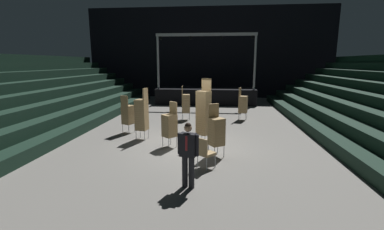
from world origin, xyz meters
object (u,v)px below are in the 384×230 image
chair_stack_mid_centre (186,103)px  chair_stack_rear_right (142,114)px  stage_riser (206,95)px  loose_chair_near_man (205,151)px  chair_stack_mid_right (204,112)px  chair_stack_rear_left (243,104)px  chair_stack_mid_left (128,114)px  chair_stack_front_left (170,125)px  man_with_tie (188,152)px  chair_stack_front_right (216,131)px

chair_stack_mid_centre → chair_stack_rear_right: bearing=-26.5°
stage_riser → chair_stack_rear_right: size_ratio=3.54×
loose_chair_near_man → chair_stack_mid_centre: bearing=142.5°
chair_stack_mid_right → chair_stack_rear_right: chair_stack_mid_right is taller
stage_riser → chair_stack_rear_left: bearing=-68.6°
chair_stack_mid_centre → chair_stack_rear_left: size_ratio=1.05×
chair_stack_mid_left → loose_chair_near_man: bearing=-21.5°
chair_stack_mid_left → stage_riser: bearing=96.4°
chair_stack_front_left → chair_stack_mid_right: bearing=-119.1°
chair_stack_rear_right → loose_chair_near_man: bearing=-126.6°
chair_stack_rear_right → chair_stack_mid_centre: bearing=-8.5°
chair_stack_mid_left → chair_stack_mid_centre: bearing=78.2°
stage_riser → chair_stack_mid_right: 10.80m
man_with_tie → chair_stack_mid_centre: chair_stack_mid_centre is taller
chair_stack_front_right → chair_stack_mid_centre: 6.10m
chair_stack_mid_left → chair_stack_mid_right: 3.82m
chair_stack_mid_left → chair_stack_rear_right: (0.94, -0.99, 0.21)m
chair_stack_mid_centre → loose_chair_near_man: 7.07m
stage_riser → chair_stack_mid_left: size_ratio=4.42×
chair_stack_mid_right → loose_chair_near_man: size_ratio=2.71×
man_with_tie → chair_stack_rear_right: bearing=-44.8°
stage_riser → man_with_tie: (0.25, -14.50, 0.29)m
loose_chair_near_man → chair_stack_front_left: bearing=166.9°
chair_stack_rear_left → loose_chair_near_man: 7.41m
man_with_tie → loose_chair_near_man: (0.36, 1.33, -0.43)m
chair_stack_mid_right → chair_stack_rear_left: chair_stack_mid_right is taller
chair_stack_mid_left → man_with_tie: bearing=-32.5°
man_with_tie → chair_stack_front_left: chair_stack_front_left is taller
chair_stack_mid_centre → chair_stack_rear_right: size_ratio=0.88×
man_with_tie → loose_chair_near_man: size_ratio=1.80×
chair_stack_front_right → chair_stack_mid_left: 4.89m
stage_riser → chair_stack_rear_left: (2.34, -5.98, 0.23)m
chair_stack_rear_left → loose_chair_near_man: size_ratio=1.90×
chair_stack_mid_right → chair_stack_mid_centre: 4.70m
stage_riser → chair_stack_mid_right: size_ratio=2.95×
chair_stack_front_left → chair_stack_mid_centre: 4.95m
stage_riser → chair_stack_mid_centre: size_ratio=4.02×
chair_stack_front_right → chair_stack_rear_right: chair_stack_rear_right is taller
chair_stack_front_left → chair_stack_mid_left: same height
man_with_tie → loose_chair_near_man: man_with_tie is taller
chair_stack_mid_centre → chair_stack_front_left: bearing=-8.4°
chair_stack_mid_left → chair_stack_mid_centre: size_ratio=0.91×
stage_riser → chair_stack_rear_left: stage_riser is taller
chair_stack_front_left → loose_chair_near_man: chair_stack_front_left is taller
chair_stack_mid_left → loose_chair_near_man: chair_stack_mid_left is taller
man_with_tie → chair_stack_front_right: bearing=-90.5°
chair_stack_front_right → chair_stack_mid_left: chair_stack_front_right is taller
stage_riser → man_with_tie: size_ratio=4.44×
chair_stack_front_left → chair_stack_mid_left: bearing=2.0°
chair_stack_front_left → chair_stack_mid_centre: size_ratio=0.91×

